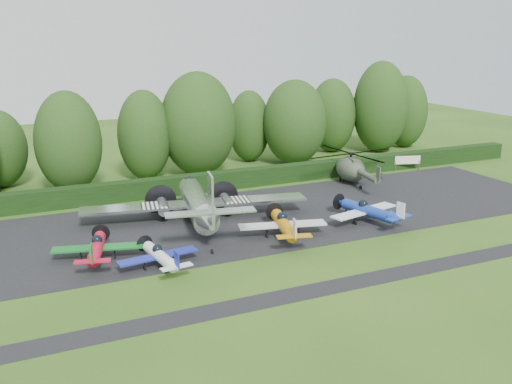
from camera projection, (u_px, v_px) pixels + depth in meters
name	position (u px, v px, depth m)	size (l,w,h in m)	color
ground	(275.00, 260.00, 43.94)	(160.00, 160.00, 0.00)	#284B15
apron	(228.00, 222.00, 52.72)	(70.00, 18.00, 0.01)	black
taxiway_verge	(314.00, 291.00, 38.68)	(70.00, 2.00, 0.00)	black
hedgerow	(191.00, 193.00, 62.37)	(90.00, 1.60, 2.00)	black
transport_plane	(198.00, 204.00, 51.84)	(20.98, 16.09, 6.72)	silver
light_plane_red	(97.00, 248.00, 43.40)	(6.82, 7.18, 2.62)	#B01028
light_plane_white	(160.00, 256.00, 42.08)	(6.18, 6.50, 2.37)	silver
light_plane_orange	(284.00, 225.00, 48.28)	(7.55, 7.94, 2.90)	#C47D0B
light_plane_blue	(368.00, 210.00, 52.17)	(7.43, 7.81, 2.85)	navy
helicopter	(351.00, 167.00, 65.84)	(11.17, 13.08, 3.60)	#3B4535
sign_board	(408.00, 161.00, 72.14)	(3.31, 0.12, 1.86)	#3F3326
tree_0	(198.00, 124.00, 68.59)	(9.11, 9.11, 12.55)	black
tree_1	(249.00, 126.00, 76.38)	(5.58, 5.58, 9.58)	black
tree_2	(68.00, 142.00, 61.32)	(7.12, 7.12, 11.07)	black
tree_4	(380.00, 107.00, 82.16)	(7.83, 7.83, 13.10)	black
tree_5	(295.00, 122.00, 74.54)	(8.28, 8.28, 11.13)	black
tree_6	(406.00, 112.00, 85.98)	(6.56, 6.56, 10.80)	black
tree_7	(332.00, 116.00, 82.55)	(6.83, 6.83, 10.63)	black
tree_10	(145.00, 135.00, 66.76)	(6.28, 6.28, 10.61)	black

